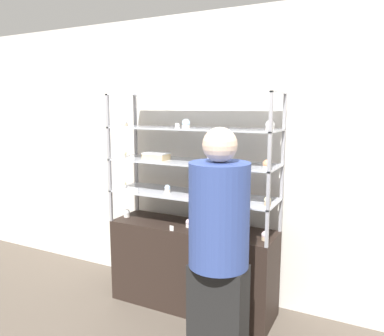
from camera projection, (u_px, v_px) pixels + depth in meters
ground_plane at (192, 306)px, 3.37m from camera, size 20.00×20.00×0.00m
back_wall at (210, 158)px, 3.47m from camera, size 8.00×0.05×2.60m
display_base at (192, 267)px, 3.31m from camera, size 1.46×0.43×0.75m
display_riser_lower at (192, 196)px, 3.20m from camera, size 1.46×0.43×0.28m
display_riser_middle at (192, 163)px, 3.16m from camera, size 1.46×0.43×0.28m
display_riser_upper at (192, 130)px, 3.11m from camera, size 1.46×0.43×0.28m
display_riser_top at (192, 95)px, 3.07m from camera, size 1.46×0.43×0.28m
layer_cake_centerpiece at (201, 188)px, 3.12m from camera, size 0.21×0.21×0.13m
sheet_cake_frosted at (156, 156)px, 3.25m from camera, size 0.21×0.14×0.06m
cupcake_0 at (127, 213)px, 3.50m from camera, size 0.06×0.06×0.07m
cupcake_1 at (189, 223)px, 3.20m from camera, size 0.06×0.06×0.07m
cupcake_2 at (265, 236)px, 2.89m from camera, size 0.06×0.06×0.07m
price_tag_0 at (172, 228)px, 3.11m from camera, size 0.04×0.00×0.04m
cupcake_3 at (123, 184)px, 3.43m from camera, size 0.05×0.05×0.07m
cupcake_4 at (168, 189)px, 3.25m from camera, size 0.05×0.05×0.07m
cupcake_5 at (268, 201)px, 2.82m from camera, size 0.05×0.05×0.07m
price_tag_1 at (136, 191)px, 3.22m from camera, size 0.04×0.00×0.04m
cupcake_6 at (123, 154)px, 3.38m from camera, size 0.06×0.06×0.07m
cupcake_7 at (211, 161)px, 2.95m from camera, size 0.06×0.06×0.07m
cupcake_8 at (267, 165)px, 2.75m from camera, size 0.06×0.06×0.07m
price_tag_2 at (132, 158)px, 3.19m from camera, size 0.04×0.00×0.04m
cupcake_9 at (124, 122)px, 3.37m from camera, size 0.07×0.07×0.08m
cupcake_10 at (186, 124)px, 3.01m from camera, size 0.07×0.07×0.08m
cupcake_11 at (270, 126)px, 2.75m from camera, size 0.07×0.07×0.08m
price_tag_3 at (177, 126)px, 2.95m from camera, size 0.04×0.00×0.04m
cupcake_12 at (123, 90)px, 3.30m from camera, size 0.06×0.06×0.07m
cupcake_13 at (188, 89)px, 3.01m from camera, size 0.06×0.06×0.07m
cupcake_14 at (271, 86)px, 2.67m from camera, size 0.06×0.06×0.07m
price_tag_4 at (185, 89)px, 2.87m from camera, size 0.04×0.00×0.04m
customer_figure at (219, 248)px, 2.38m from camera, size 0.38×0.38×1.65m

